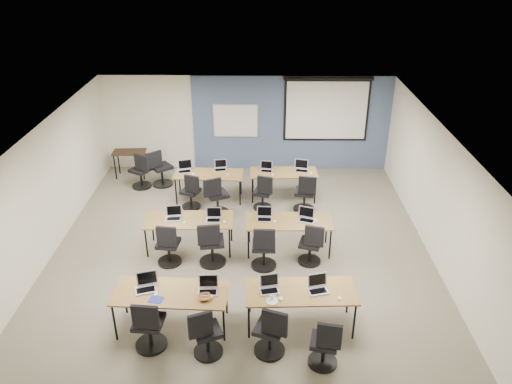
{
  "coord_description": "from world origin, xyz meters",
  "views": [
    {
      "loc": [
        0.41,
        -8.8,
        6.01
      ],
      "look_at": [
        0.31,
        0.4,
        1.29
      ],
      "focal_mm": 35.0,
      "sensor_mm": 36.0,
      "label": 1
    }
  ],
  "objects_px": {
    "task_chair_7": "(311,247)",
    "laptop_9": "(221,167)",
    "training_table_front_right": "(301,293)",
    "training_table_mid_left": "(189,221)",
    "task_chair_5": "(211,247)",
    "task_chair_11": "(305,196)",
    "laptop_3": "(318,286)",
    "laptop_11": "(302,168)",
    "laptop_8": "(185,169)",
    "spare_chair_a": "(160,171)",
    "training_table_back_left": "(209,175)",
    "laptop_5": "(214,217)",
    "whiteboard": "(236,121)",
    "task_chair_8": "(191,194)",
    "training_table_back_right": "(284,174)",
    "task_chair_4": "(168,248)",
    "laptop_1": "(208,288)",
    "task_chair_0": "(149,328)",
    "task_chair_6": "(264,251)",
    "task_chair_2": "(271,334)",
    "laptop_0": "(146,285)",
    "laptop_6": "(264,216)",
    "laptop_10": "(266,168)",
    "task_chair_1": "(206,336)",
    "projector_screen": "(327,106)",
    "task_chair_10": "(263,195)",
    "task_chair_3": "(325,347)",
    "utility_table": "(130,155)",
    "task_chair_9": "(216,199)",
    "spare_chair_b": "(141,174)",
    "laptop_4": "(174,215)",
    "laptop_2": "(269,287)",
    "training_table_mid_right": "(289,223)",
    "laptop_7": "(307,217)"
  },
  "relations": [
    {
      "from": "training_table_back_right",
      "to": "laptop_0",
      "type": "relative_size",
      "value": 4.79
    },
    {
      "from": "whiteboard",
      "to": "task_chair_8",
      "type": "xyz_separation_m",
      "value": [
        -1.0,
        -2.41,
        -1.06
      ]
    },
    {
      "from": "laptop_9",
      "to": "projector_screen",
      "type": "bearing_deg",
      "value": 20.65
    },
    {
      "from": "laptop_5",
      "to": "laptop_8",
      "type": "distance_m",
      "value": 2.6
    },
    {
      "from": "task_chair_5",
      "to": "laptop_4",
      "type": "bearing_deg",
      "value": 135.59
    },
    {
      "from": "task_chair_8",
      "to": "task_chair_11",
      "type": "relative_size",
      "value": 0.95
    },
    {
      "from": "training_table_front_right",
      "to": "training_table_mid_left",
      "type": "relative_size",
      "value": 1.0
    },
    {
      "from": "task_chair_7",
      "to": "laptop_9",
      "type": "height_order",
      "value": "laptop_9"
    },
    {
      "from": "training_table_mid_right",
      "to": "laptop_10",
      "type": "distance_m",
      "value": 2.54
    },
    {
      "from": "task_chair_0",
      "to": "task_chair_8",
      "type": "xyz_separation_m",
      "value": [
        0.08,
        4.73,
        -0.03
      ]
    },
    {
      "from": "task_chair_9",
      "to": "training_table_back_right",
      "type": "bearing_deg",
      "value": 3.69
    },
    {
      "from": "training_table_mid_right",
      "to": "task_chair_8",
      "type": "distance_m",
      "value": 2.96
    },
    {
      "from": "training_table_back_right",
      "to": "laptop_0",
      "type": "distance_m",
      "value": 5.31
    },
    {
      "from": "laptop_8",
      "to": "spare_chair_a",
      "type": "distance_m",
      "value": 1.07
    },
    {
      "from": "laptop_0",
      "to": "task_chair_0",
      "type": "height_order",
      "value": "task_chair_0"
    },
    {
      "from": "laptop_4",
      "to": "laptop_7",
      "type": "xyz_separation_m",
      "value": [
        2.79,
        -0.04,
        0.0
      ]
    },
    {
      "from": "laptop_3",
      "to": "laptop_11",
      "type": "distance_m",
      "value": 4.8
    },
    {
      "from": "training_table_mid_right",
      "to": "task_chair_8",
      "type": "bearing_deg",
      "value": 140.43
    },
    {
      "from": "training_table_back_right",
      "to": "task_chair_4",
      "type": "distance_m",
      "value": 3.85
    },
    {
      "from": "projector_screen",
      "to": "laptop_11",
      "type": "bearing_deg",
      "value": -114.18
    },
    {
      "from": "training_table_front_right",
      "to": "laptop_3",
      "type": "relative_size",
      "value": 5.61
    },
    {
      "from": "laptop_6",
      "to": "laptop_7",
      "type": "relative_size",
      "value": 0.96
    },
    {
      "from": "task_chair_6",
      "to": "laptop_3",
      "type": "bearing_deg",
      "value": -60.19
    },
    {
      "from": "laptop_5",
      "to": "laptop_9",
      "type": "relative_size",
      "value": 1.01
    },
    {
      "from": "task_chair_5",
      "to": "task_chair_11",
      "type": "relative_size",
      "value": 1.03
    },
    {
      "from": "task_chair_7",
      "to": "laptop_10",
      "type": "height_order",
      "value": "laptop_10"
    },
    {
      "from": "task_chair_0",
      "to": "whiteboard",
      "type": "bearing_deg",
      "value": 86.55
    },
    {
      "from": "laptop_9",
      "to": "training_table_mid_right",
      "type": "bearing_deg",
      "value": -67.49
    },
    {
      "from": "training_table_mid_left",
      "to": "laptop_5",
      "type": "distance_m",
      "value": 0.54
    },
    {
      "from": "laptop_2",
      "to": "laptop_10",
      "type": "distance_m",
      "value": 4.78
    },
    {
      "from": "training_table_back_left",
      "to": "laptop_5",
      "type": "distance_m",
      "value": 2.3
    },
    {
      "from": "laptop_1",
      "to": "laptop_5",
      "type": "relative_size",
      "value": 1.04
    },
    {
      "from": "task_chair_9",
      "to": "spare_chair_b",
      "type": "xyz_separation_m",
      "value": [
        -2.12,
        1.42,
        -0.01
      ]
    },
    {
      "from": "laptop_6",
      "to": "utility_table",
      "type": "relative_size",
      "value": 0.36
    },
    {
      "from": "laptop_1",
      "to": "task_chair_5",
      "type": "xyz_separation_m",
      "value": [
        -0.12,
        1.79,
        -0.37
      ]
    },
    {
      "from": "task_chair_5",
      "to": "task_chair_6",
      "type": "bearing_deg",
      "value": -13.49
    },
    {
      "from": "whiteboard",
      "to": "task_chair_2",
      "type": "bearing_deg",
      "value": -83.06
    },
    {
      "from": "laptop_11",
      "to": "task_chair_8",
      "type": "bearing_deg",
      "value": -152.36
    },
    {
      "from": "task_chair_10",
      "to": "task_chair_3",
      "type": "bearing_deg",
      "value": -63.13
    },
    {
      "from": "task_chair_8",
      "to": "spare_chair_a",
      "type": "height_order",
      "value": "spare_chair_a"
    },
    {
      "from": "projector_screen",
      "to": "task_chair_8",
      "type": "relative_size",
      "value": 2.53
    },
    {
      "from": "task_chair_1",
      "to": "laptop_11",
      "type": "xyz_separation_m",
      "value": [
        1.89,
        5.57,
        0.4
      ]
    },
    {
      "from": "task_chair_2",
      "to": "laptop_10",
      "type": "bearing_deg",
      "value": 110.2
    },
    {
      "from": "laptop_0",
      "to": "laptop_6",
      "type": "distance_m",
      "value": 3.08
    },
    {
      "from": "laptop_11",
      "to": "laptop_10",
      "type": "bearing_deg",
      "value": -164.61
    },
    {
      "from": "whiteboard",
      "to": "task_chair_11",
      "type": "relative_size",
      "value": 1.28
    },
    {
      "from": "projector_screen",
      "to": "task_chair_0",
      "type": "height_order",
      "value": "projector_screen"
    },
    {
      "from": "laptop_6",
      "to": "training_table_front_right",
      "type": "bearing_deg",
      "value": -73.27
    },
    {
      "from": "laptop_1",
      "to": "laptop_3",
      "type": "relative_size",
      "value": 0.99
    },
    {
      "from": "laptop_3",
      "to": "laptop_6",
      "type": "distance_m",
      "value": 2.51
    }
  ]
}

